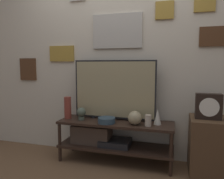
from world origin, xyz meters
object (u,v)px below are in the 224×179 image
at_px(vase_slim_bronze, 158,117).
at_px(candle_jar, 148,120).
at_px(decorative_bust, 81,113).
at_px(mantel_clock, 208,106).
at_px(television, 114,90).
at_px(vase_round_glass, 135,118).
at_px(vase_tall_ceramic, 68,108).
at_px(vase_wide_bowl, 107,120).

distance_m(vase_slim_bronze, candle_jar, 0.14).
height_order(decorative_bust, mantel_clock, mantel_clock).
height_order(television, decorative_bust, television).
bearing_deg(vase_round_glass, candle_jar, -5.93).
distance_m(television, vase_slim_bronze, 0.61).
bearing_deg(mantel_clock, candle_jar, -176.16).
xyz_separation_m(vase_slim_bronze, candle_jar, (-0.10, -0.09, -0.03)).
relative_size(candle_jar, mantel_clock, 0.47).
distance_m(vase_tall_ceramic, decorative_bust, 0.20).
relative_size(television, mantel_clock, 3.81).
bearing_deg(vase_tall_ceramic, vase_round_glass, -3.54).
height_order(vase_wide_bowl, decorative_bust, decorative_bust).
relative_size(vase_round_glass, decorative_bust, 1.02).
relative_size(vase_slim_bronze, vase_wide_bowl, 0.88).
distance_m(vase_round_glass, candle_jar, 0.15).
bearing_deg(television, mantel_clock, -7.31).
bearing_deg(vase_slim_bronze, vase_tall_ceramic, -178.76).
relative_size(television, vase_round_glass, 6.44).
height_order(television, candle_jar, television).
bearing_deg(television, vase_slim_bronze, -8.86).
distance_m(vase_round_glass, decorative_bust, 0.68).
relative_size(vase_slim_bronze, candle_jar, 1.41).
relative_size(television, vase_slim_bronze, 5.70).
xyz_separation_m(vase_wide_bowl, candle_jar, (0.48, 0.00, 0.03)).
bearing_deg(candle_jar, television, 158.01).
xyz_separation_m(vase_slim_bronze, vase_round_glass, (-0.25, -0.08, -0.01)).
relative_size(vase_wide_bowl, vase_tall_ceramic, 0.74).
xyz_separation_m(vase_tall_ceramic, mantel_clock, (1.64, -0.03, 0.11)).
relative_size(television, candle_jar, 8.06).
distance_m(vase_tall_ceramic, candle_jar, 1.03).
xyz_separation_m(vase_round_glass, decorative_bust, (-0.67, 0.03, 0.01)).
bearing_deg(vase_tall_ceramic, vase_wide_bowl, -7.86).
xyz_separation_m(vase_round_glass, mantel_clock, (0.77, 0.03, 0.17)).
bearing_deg(television, candle_jar, -21.99).
bearing_deg(decorative_bust, vase_round_glass, -2.73).
height_order(vase_tall_ceramic, decorative_bust, vase_tall_ceramic).
bearing_deg(vase_tall_ceramic, television, 10.42).
height_order(television, vase_slim_bronze, television).
xyz_separation_m(vase_slim_bronze, vase_tall_ceramic, (-1.12, -0.02, 0.05)).
height_order(vase_round_glass, vase_tall_ceramic, vase_tall_ceramic).
bearing_deg(vase_slim_bronze, television, 171.14).
relative_size(vase_round_glass, mantel_clock, 0.59).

